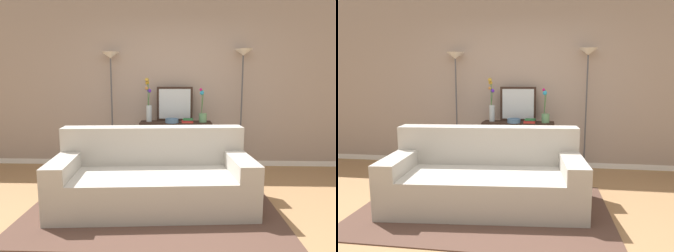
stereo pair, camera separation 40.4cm
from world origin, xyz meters
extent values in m
cube|color=#9E754C|center=(0.00, 0.00, -0.01)|extent=(16.00, 16.00, 0.02)
cube|color=white|center=(0.00, 2.34, 0.04)|extent=(12.00, 0.15, 0.09)
cube|color=gray|center=(0.00, 2.34, 1.45)|extent=(12.00, 0.14, 2.72)
cube|color=#51382D|center=(-0.24, 0.44, 0.01)|extent=(2.77, 1.73, 0.01)
cube|color=#ADA89E|center=(-0.24, 0.54, 0.21)|extent=(2.27, 1.14, 0.42)
cube|color=#ADA89E|center=(-0.27, 0.90, 0.65)|extent=(2.21, 0.43, 0.46)
cube|color=#ADA89E|center=(-1.22, 0.46, 0.30)|extent=(0.31, 1.00, 0.60)
cube|color=#ADA89E|center=(0.73, 0.61, 0.30)|extent=(0.31, 1.00, 0.60)
cube|color=black|center=(0.00, 1.98, 0.78)|extent=(1.13, 0.35, 0.03)
cube|color=black|center=(0.00, 1.98, 0.15)|extent=(1.04, 0.30, 0.01)
cube|color=black|center=(-0.54, 1.84, 0.38)|extent=(0.05, 0.05, 0.76)
cube|color=black|center=(0.54, 1.84, 0.38)|extent=(0.05, 0.05, 0.76)
cube|color=black|center=(-0.54, 2.13, 0.38)|extent=(0.05, 0.05, 0.76)
cube|color=black|center=(0.54, 2.13, 0.38)|extent=(0.05, 0.05, 0.76)
cylinder|color=#4C4C51|center=(-1.04, 2.11, 0.01)|extent=(0.26, 0.26, 0.02)
cylinder|color=#4C4C51|center=(-1.04, 2.11, 0.90)|extent=(0.02, 0.02, 1.76)
cone|color=silver|center=(-1.04, 2.11, 1.84)|extent=(0.28, 0.28, 0.10)
cylinder|color=#4C4C51|center=(1.05, 2.11, 0.01)|extent=(0.26, 0.26, 0.02)
cylinder|color=#4C4C51|center=(1.05, 2.11, 0.92)|extent=(0.02, 0.02, 1.80)
cone|color=silver|center=(1.05, 2.11, 1.87)|extent=(0.28, 0.28, 0.10)
cube|color=black|center=(-0.02, 2.13, 1.06)|extent=(0.58, 0.02, 0.55)
cube|color=silver|center=(-0.02, 2.12, 1.06)|extent=(0.51, 0.01, 0.48)
cylinder|color=silver|center=(-0.43, 2.01, 0.92)|extent=(0.09, 0.09, 0.26)
cylinder|color=#3D7538|center=(-0.44, 2.02, 1.23)|extent=(0.02, 0.02, 0.35)
sphere|color=gold|center=(-0.45, 2.04, 1.40)|extent=(0.06, 0.06, 0.06)
cylinder|color=#3D7538|center=(-0.44, 2.01, 1.25)|extent=(0.02, 0.03, 0.40)
sphere|color=gold|center=(-0.45, 1.99, 1.45)|extent=(0.06, 0.06, 0.06)
cylinder|color=#3D7538|center=(-0.44, 2.01, 1.19)|extent=(0.01, 0.02, 0.27)
sphere|color=#C27C3B|center=(-0.46, 2.01, 1.32)|extent=(0.05, 0.05, 0.05)
cylinder|color=#3D7538|center=(-0.43, 2.03, 1.16)|extent=(0.04, 0.01, 0.23)
sphere|color=#5C24D3|center=(-0.42, 2.05, 1.28)|extent=(0.07, 0.07, 0.07)
cylinder|color=#669E6B|center=(0.43, 1.97, 0.86)|extent=(0.12, 0.12, 0.14)
cylinder|color=#3D7538|center=(0.42, 1.98, 1.10)|extent=(0.04, 0.02, 0.33)
sphere|color=#32A5D7|center=(0.41, 2.00, 1.26)|extent=(0.06, 0.06, 0.06)
cylinder|color=#3D7538|center=(0.41, 1.97, 1.12)|extent=(0.01, 0.03, 0.37)
sphere|color=#C8146A|center=(0.39, 1.98, 1.30)|extent=(0.04, 0.04, 0.04)
cylinder|color=#3D7538|center=(0.42, 1.98, 1.09)|extent=(0.03, 0.02, 0.32)
sphere|color=#29A3D7|center=(0.41, 2.00, 1.25)|extent=(0.07, 0.07, 0.07)
cylinder|color=#4C7093|center=(-0.06, 1.88, 0.82)|extent=(0.21, 0.21, 0.06)
torus|color=#4C7093|center=(-0.06, 1.88, 0.85)|extent=(0.20, 0.20, 0.01)
cube|color=#BC3328|center=(0.18, 1.90, 0.80)|extent=(0.18, 0.16, 0.02)
cube|color=maroon|center=(0.18, 1.90, 0.82)|extent=(0.17, 0.16, 0.02)
cube|color=#236033|center=(0.19, 1.89, 0.84)|extent=(0.16, 0.15, 0.03)
cube|color=#6B3360|center=(-0.44, 1.98, 0.05)|extent=(0.04, 0.17, 0.10)
cube|color=#B77F33|center=(-0.39, 1.98, 0.05)|extent=(0.05, 0.17, 0.11)
cube|color=#1E7075|center=(-0.34, 1.98, 0.06)|extent=(0.04, 0.17, 0.12)
cube|color=#236033|center=(-0.30, 1.98, 0.06)|extent=(0.04, 0.17, 0.12)
cube|color=silver|center=(-0.26, 1.98, 0.06)|extent=(0.03, 0.16, 0.12)
cube|color=gold|center=(-0.23, 1.98, 0.06)|extent=(0.03, 0.14, 0.12)
cube|color=#BC3328|center=(-0.19, 1.98, 0.05)|extent=(0.05, 0.17, 0.10)
camera|label=1|loc=(0.04, -2.73, 1.44)|focal=32.07mm
camera|label=2|loc=(0.44, -2.70, 1.44)|focal=32.07mm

